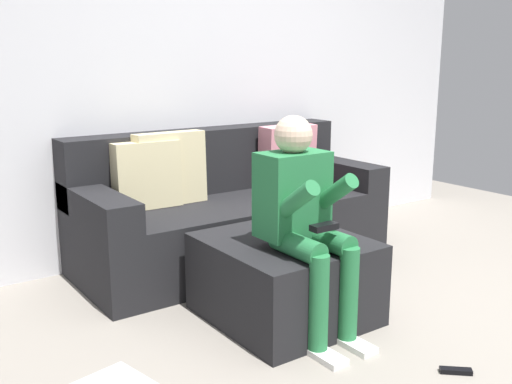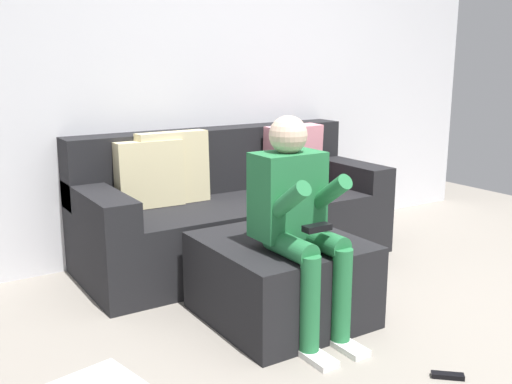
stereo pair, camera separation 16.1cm
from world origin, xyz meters
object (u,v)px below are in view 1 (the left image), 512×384
at_px(couch_sectional, 227,210).
at_px(ottoman, 284,278).
at_px(remote_near_ottoman, 456,371).
at_px(person_seated, 303,211).

bearing_deg(couch_sectional, ottoman, -104.69).
bearing_deg(remote_near_ottoman, couch_sectional, 132.32).
bearing_deg(couch_sectional, remote_near_ottoman, -89.81).
height_order(couch_sectional, person_seated, person_seated).
bearing_deg(remote_near_ottoman, ottoman, 148.01).
bearing_deg(ottoman, couch_sectional, 75.31).
relative_size(person_seated, remote_near_ottoman, 7.86).
distance_m(ottoman, remote_near_ottoman, 0.98).
relative_size(couch_sectional, ottoman, 2.58).
bearing_deg(person_seated, couch_sectional, 75.97).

